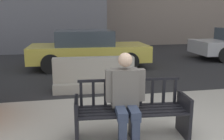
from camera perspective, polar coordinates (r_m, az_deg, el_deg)
street_asphalt at (r=11.70m, az=-4.38°, el=3.19°), size 120.00×12.00×0.01m
street_bench at (r=3.84m, az=4.45°, el=-9.77°), size 1.73×0.66×0.88m
seated_person at (r=3.67m, az=3.18°, el=-5.92°), size 0.59×0.75×1.31m
jersey_barrier_centre at (r=6.26m, az=-4.15°, el=-1.59°), size 2.03×0.78×0.84m
car_taxi_near at (r=9.07m, az=-5.56°, el=4.80°), size 4.25×2.05×1.34m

